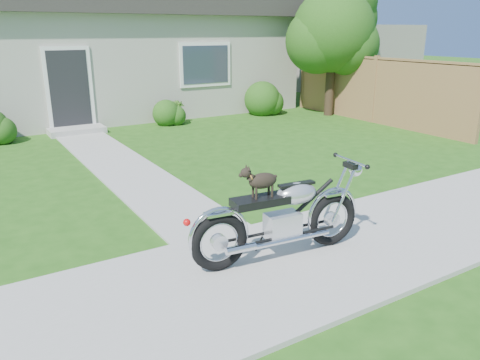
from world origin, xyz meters
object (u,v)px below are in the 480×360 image
Objects in this scene: tree_far at (333,8)px; potted_plant_right at (178,112)px; motorcycle_with_dog at (283,216)px; tree_near at (337,35)px; house at (93,44)px; fence at (374,90)px.

tree_far is 8.01× the size of potted_plant_right.
motorcycle_with_dog is (-9.21, -9.60, -2.82)m from tree_far.
potted_plant_right is at bearing 79.55° from motorcycle_with_dog.
motorcycle_with_dog reaches higher than potted_plant_right.
tree_near is at bearing -15.34° from potted_plant_right.
house is 7.76m from tree_near.
motorcycle_with_dog is at bearing -142.83° from fence.
fence is at bearing 43.08° from motorcycle_with_dog.
fence is 4.99m from tree_far.
house reaches higher than potted_plant_right.
tree_near is at bearing -128.55° from tree_far.
fence is 5.71m from potted_plant_right.
house is at bearing 90.58° from motorcycle_with_dog.
motorcycle_with_dog is (-1.11, -11.86, -1.61)m from house.
house is at bearing 135.26° from fence.
tree_near is 5.84× the size of potted_plant_right.
tree_far is at bearing 9.91° from potted_plant_right.
potted_plant_right is (-6.74, -1.18, -3.03)m from tree_far.
tree_far reaches higher than house.
motorcycle_with_dog is (-7.41, -5.62, -0.40)m from fence.
tree_far is 2.36× the size of motorcycle_with_dog.
fence is 10.13× the size of potted_plant_right.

